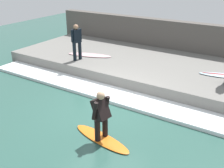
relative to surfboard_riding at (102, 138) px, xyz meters
The scene contains 8 objects.
ground_plane 1.61m from the surfboard_riding, 31.82° to the left, with size 28.00×28.00×0.00m, color #2D564C.
concrete_ledge 5.15m from the surfboard_riding, ahead, with size 4.40×12.58×0.51m, color slate.
back_wall 7.62m from the surfboard_riding, ahead, with size 0.50×13.21×1.85m, color #544F49.
wave_foam_crest 2.48m from the surfboard_riding, 19.99° to the left, with size 1.09×11.95×0.11m, color white.
surfboard_riding is the anchor object (origin of this frame).
surfer_riding 0.78m from the surfboard_riding, behind, with size 0.52×0.48×1.36m.
surfer_waiting_near 5.34m from the surfboard_riding, 45.50° to the left, with size 0.50×0.31×1.53m.
surfboard_waiting_near 5.69m from the surfboard_riding, 39.48° to the left, with size 1.10×2.10×0.06m.
Camera 1 is at (-6.10, -4.13, 4.21)m, focal length 42.00 mm.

